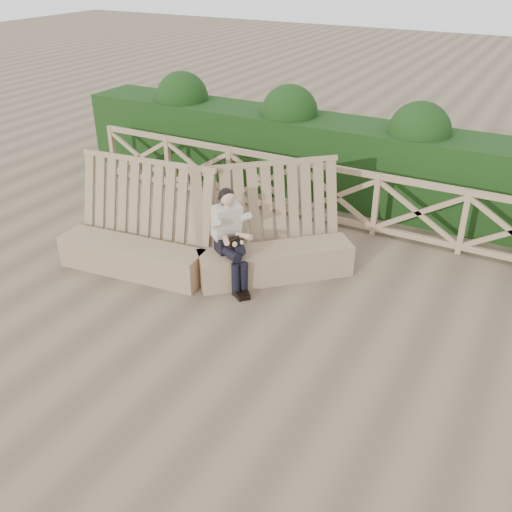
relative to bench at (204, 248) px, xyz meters
The scene contains 5 objects.
ground 1.56m from the bench, 43.01° to the right, with size 60.00×60.00×0.00m, color brown.
bench is the anchor object (origin of this frame).
woman 0.63m from the bench, ahead, with size 0.83×0.74×1.44m.
guardrail 2.71m from the bench, 65.90° to the left, with size 10.10×0.09×1.10m.
hedge 3.85m from the bench, 73.25° to the left, with size 12.00×1.20×1.50m, color black.
Camera 1 is at (3.19, -5.15, 4.38)m, focal length 40.00 mm.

